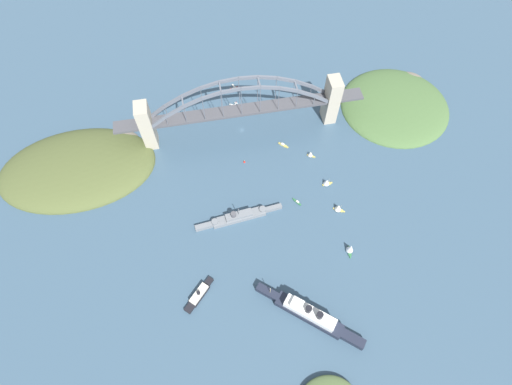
{
  "coord_description": "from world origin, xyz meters",
  "views": [
    {
      "loc": [
        32.88,
        258.7,
        320.88
      ],
      "look_at": [
        0.0,
        80.07,
        8.0
      ],
      "focal_mm": 28.06,
      "sensor_mm": 36.0,
      "label": 1
    }
  ],
  "objects_px": {
    "naval_cruiser": "(238,217)",
    "harbor_ferry_steamer": "(199,295)",
    "harbor_arch_bridge": "(241,111)",
    "small_boat_0": "(297,202)",
    "seaplane_second_in_formation": "(234,106)",
    "ocean_liner": "(310,314)",
    "small_boat_5": "(311,154)",
    "channel_marker_buoy": "(244,161)",
    "small_boat_2": "(338,207)",
    "small_boat_4": "(350,248)",
    "small_boat_3": "(283,145)",
    "seaplane_taxiing_near_bridge": "(234,88)",
    "small_boat_1": "(327,182)"
  },
  "relations": [
    {
      "from": "ocean_liner",
      "to": "small_boat_0",
      "type": "bearing_deg",
      "value": -98.14
    },
    {
      "from": "naval_cruiser",
      "to": "seaplane_second_in_formation",
      "type": "bearing_deg",
      "value": -97.34
    },
    {
      "from": "small_boat_4",
      "to": "channel_marker_buoy",
      "type": "xyz_separation_m",
      "value": [
        72.98,
        -106.98,
        -4.42
      ]
    },
    {
      "from": "harbor_arch_bridge",
      "to": "small_boat_1",
      "type": "height_order",
      "value": "harbor_arch_bridge"
    },
    {
      "from": "harbor_arch_bridge",
      "to": "seaplane_taxiing_near_bridge",
      "type": "bearing_deg",
      "value": -90.83
    },
    {
      "from": "harbor_arch_bridge",
      "to": "small_boat_0",
      "type": "xyz_separation_m",
      "value": [
        -35.86,
        92.51,
        -27.92
      ]
    },
    {
      "from": "small_boat_5",
      "to": "harbor_ferry_steamer",
      "type": "bearing_deg",
      "value": 43.84
    },
    {
      "from": "naval_cruiser",
      "to": "small_boat_0",
      "type": "height_order",
      "value": "naval_cruiser"
    },
    {
      "from": "harbor_arch_bridge",
      "to": "harbor_ferry_steamer",
      "type": "distance_m",
      "value": 175.21
    },
    {
      "from": "harbor_arch_bridge",
      "to": "harbor_ferry_steamer",
      "type": "bearing_deg",
      "value": 69.13
    },
    {
      "from": "naval_cruiser",
      "to": "small_boat_5",
      "type": "relative_size",
      "value": 9.86
    },
    {
      "from": "small_boat_5",
      "to": "channel_marker_buoy",
      "type": "relative_size",
      "value": 2.93
    },
    {
      "from": "ocean_liner",
      "to": "small_boat_1",
      "type": "distance_m",
      "value": 123.83
    },
    {
      "from": "small_boat_4",
      "to": "seaplane_taxiing_near_bridge",
      "type": "bearing_deg",
      "value": -71.5
    },
    {
      "from": "harbor_ferry_steamer",
      "to": "seaplane_taxiing_near_bridge",
      "type": "xyz_separation_m",
      "value": [
        -62.51,
        -218.46,
        -0.25
      ]
    },
    {
      "from": "seaplane_second_in_formation",
      "to": "small_boat_4",
      "type": "distance_m",
      "value": 192.37
    },
    {
      "from": "small_boat_3",
      "to": "seaplane_second_in_formation",
      "type": "bearing_deg",
      "value": -55.83
    },
    {
      "from": "small_boat_0",
      "to": "small_boat_5",
      "type": "distance_m",
      "value": 54.2
    },
    {
      "from": "small_boat_2",
      "to": "small_boat_4",
      "type": "distance_m",
      "value": 40.1
    },
    {
      "from": "channel_marker_buoy",
      "to": "harbor_ferry_steamer",
      "type": "bearing_deg",
      "value": 64.74
    },
    {
      "from": "small_boat_3",
      "to": "harbor_ferry_steamer",
      "type": "bearing_deg",
      "value": 53.74
    },
    {
      "from": "small_boat_4",
      "to": "naval_cruiser",
      "type": "bearing_deg",
      "value": -28.35
    },
    {
      "from": "ocean_liner",
      "to": "small_boat_3",
      "type": "height_order",
      "value": "ocean_liner"
    },
    {
      "from": "naval_cruiser",
      "to": "harbor_ferry_steamer",
      "type": "height_order",
      "value": "naval_cruiser"
    },
    {
      "from": "harbor_ferry_steamer",
      "to": "channel_marker_buoy",
      "type": "height_order",
      "value": "harbor_ferry_steamer"
    },
    {
      "from": "harbor_arch_bridge",
      "to": "small_boat_4",
      "type": "relative_size",
      "value": 20.21
    },
    {
      "from": "seaplane_taxiing_near_bridge",
      "to": "small_boat_3",
      "type": "xyz_separation_m",
      "value": [
        -36.41,
        83.58,
        -1.18
      ]
    },
    {
      "from": "ocean_liner",
      "to": "small_boat_5",
      "type": "xyz_separation_m",
      "value": [
        -39.26,
        -149.48,
        -2.75
      ]
    },
    {
      "from": "seaplane_second_in_formation",
      "to": "small_boat_4",
      "type": "height_order",
      "value": "small_boat_4"
    },
    {
      "from": "small_boat_2",
      "to": "small_boat_4",
      "type": "height_order",
      "value": "small_boat_4"
    },
    {
      "from": "seaplane_second_in_formation",
      "to": "small_boat_4",
      "type": "relative_size",
      "value": 0.81
    },
    {
      "from": "small_boat_3",
      "to": "small_boat_4",
      "type": "xyz_separation_m",
      "value": [
        -31.65,
        119.8,
        4.67
      ]
    },
    {
      "from": "harbor_arch_bridge",
      "to": "naval_cruiser",
      "type": "distance_m",
      "value": 104.14
    },
    {
      "from": "ocean_liner",
      "to": "small_boat_3",
      "type": "distance_m",
      "value": 167.76
    },
    {
      "from": "small_boat_2",
      "to": "small_boat_5",
      "type": "bearing_deg",
      "value": -81.15
    },
    {
      "from": "harbor_ferry_steamer",
      "to": "small_boat_0",
      "type": "xyz_separation_m",
      "value": [
        -97.55,
        -69.32,
        -1.45
      ]
    },
    {
      "from": "harbor_arch_bridge",
      "to": "channel_marker_buoy",
      "type": "bearing_deg",
      "value": 84.12
    },
    {
      "from": "harbor_arch_bridge",
      "to": "small_boat_3",
      "type": "xyz_separation_m",
      "value": [
        -37.23,
        26.96,
        -27.91
      ]
    },
    {
      "from": "harbor_arch_bridge",
      "to": "small_boat_3",
      "type": "relative_size",
      "value": 26.26
    },
    {
      "from": "harbor_arch_bridge",
      "to": "small_boat_3",
      "type": "height_order",
      "value": "harbor_arch_bridge"
    },
    {
      "from": "small_boat_3",
      "to": "small_boat_4",
      "type": "relative_size",
      "value": 0.77
    },
    {
      "from": "harbor_arch_bridge",
      "to": "ocean_liner",
      "type": "bearing_deg",
      "value": 96.29
    },
    {
      "from": "harbor_arch_bridge",
      "to": "seaplane_taxiing_near_bridge",
      "type": "height_order",
      "value": "harbor_arch_bridge"
    },
    {
      "from": "small_boat_1",
      "to": "small_boat_5",
      "type": "relative_size",
      "value": 1.24
    },
    {
      "from": "seaplane_taxiing_near_bridge",
      "to": "small_boat_2",
      "type": "relative_size",
      "value": 1.01
    },
    {
      "from": "harbor_ferry_steamer",
      "to": "channel_marker_buoy",
      "type": "xyz_separation_m",
      "value": [
        -57.59,
        -122.06,
        -1.18
      ]
    },
    {
      "from": "seaplane_second_in_formation",
      "to": "naval_cruiser",
      "type": "bearing_deg",
      "value": 82.66
    },
    {
      "from": "small_boat_2",
      "to": "small_boat_4",
      "type": "xyz_separation_m",
      "value": [
        1.45,
        40.06,
        1.04
      ]
    },
    {
      "from": "naval_cruiser",
      "to": "seaplane_taxiing_near_bridge",
      "type": "bearing_deg",
      "value": -97.44
    },
    {
      "from": "harbor_arch_bridge",
      "to": "seaplane_second_in_formation",
      "type": "relative_size",
      "value": 24.91
    }
  ]
}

